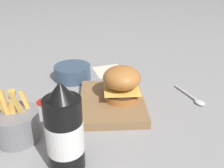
{
  "coord_description": "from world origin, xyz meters",
  "views": [
    {
      "loc": [
        -0.69,
        0.07,
        0.43
      ],
      "look_at": [
        0.01,
        0.03,
        0.08
      ],
      "focal_mm": 42.0,
      "sensor_mm": 36.0,
      "label": 1
    }
  ],
  "objects_px": {
    "ketchup_bottle": "(65,132)",
    "spoon": "(195,99)",
    "side_bowl": "(73,72)",
    "burger": "(121,83)",
    "serving_board": "(112,102)",
    "fries_basket": "(16,124)"
  },
  "relations": [
    {
      "from": "ketchup_bottle",
      "to": "fries_basket",
      "type": "bearing_deg",
      "value": 51.89
    },
    {
      "from": "fries_basket",
      "to": "spoon",
      "type": "height_order",
      "value": "fries_basket"
    },
    {
      "from": "fries_basket",
      "to": "spoon",
      "type": "relative_size",
      "value": 1.01
    },
    {
      "from": "burger",
      "to": "ketchup_bottle",
      "type": "relative_size",
      "value": 0.55
    },
    {
      "from": "ketchup_bottle",
      "to": "spoon",
      "type": "distance_m",
      "value": 0.47
    },
    {
      "from": "burger",
      "to": "spoon",
      "type": "bearing_deg",
      "value": -87.25
    },
    {
      "from": "burger",
      "to": "ketchup_bottle",
      "type": "distance_m",
      "value": 0.29
    },
    {
      "from": "ketchup_bottle",
      "to": "spoon",
      "type": "xyz_separation_m",
      "value": [
        0.27,
        -0.38,
        -0.09
      ]
    },
    {
      "from": "ketchup_bottle",
      "to": "side_bowl",
      "type": "bearing_deg",
      "value": 2.98
    },
    {
      "from": "burger",
      "to": "spoon",
      "type": "height_order",
      "value": "burger"
    },
    {
      "from": "serving_board",
      "to": "ketchup_bottle",
      "type": "distance_m",
      "value": 0.29
    },
    {
      "from": "side_bowl",
      "to": "serving_board",
      "type": "bearing_deg",
      "value": -145.92
    },
    {
      "from": "fries_basket",
      "to": "spoon",
      "type": "distance_m",
      "value": 0.54
    },
    {
      "from": "serving_board",
      "to": "side_bowl",
      "type": "bearing_deg",
      "value": 34.08
    },
    {
      "from": "fries_basket",
      "to": "side_bowl",
      "type": "xyz_separation_m",
      "value": [
        0.35,
        -0.11,
        -0.01
      ]
    },
    {
      "from": "spoon",
      "to": "serving_board",
      "type": "bearing_deg",
      "value": -106.77
    },
    {
      "from": "serving_board",
      "to": "ketchup_bottle",
      "type": "xyz_separation_m",
      "value": [
        -0.25,
        0.11,
        0.08
      ]
    },
    {
      "from": "fries_basket",
      "to": "side_bowl",
      "type": "distance_m",
      "value": 0.37
    },
    {
      "from": "ketchup_bottle",
      "to": "spoon",
      "type": "height_order",
      "value": "ketchup_bottle"
    },
    {
      "from": "fries_basket",
      "to": "burger",
      "type": "bearing_deg",
      "value": -61.66
    },
    {
      "from": "serving_board",
      "to": "fries_basket",
      "type": "bearing_deg",
      "value": 120.11
    },
    {
      "from": "serving_board",
      "to": "ketchup_bottle",
      "type": "bearing_deg",
      "value": 155.78
    }
  ]
}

